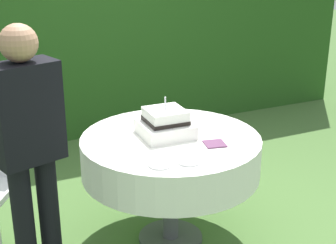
{
  "coord_description": "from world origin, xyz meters",
  "views": [
    {
      "loc": [
        -1.31,
        -2.73,
        1.98
      ],
      "look_at": [
        -0.01,
        0.02,
        0.87
      ],
      "focal_mm": 53.06,
      "sensor_mm": 36.0,
      "label": 1
    }
  ],
  "objects": [
    {
      "name": "serving_plate_near",
      "position": [
        -0.07,
        -0.4,
        0.78
      ],
      "size": [
        0.15,
        0.15,
        0.01
      ],
      "primitive_type": "cylinder",
      "color": "white",
      "rests_on": "cake_table"
    },
    {
      "name": "ground_plane",
      "position": [
        0.0,
        0.0,
        0.0
      ],
      "size": [
        20.0,
        20.0,
        0.0
      ],
      "primitive_type": "plane",
      "color": "#476B33"
    },
    {
      "name": "napkin_stack",
      "position": [
        0.2,
        -0.23,
        0.78
      ],
      "size": [
        0.15,
        0.15,
        0.01
      ],
      "primitive_type": "cube",
      "rotation": [
        0.0,
        0.0,
        -0.22
      ],
      "color": "#603856",
      "rests_on": "cake_table"
    },
    {
      "name": "wedding_cake",
      "position": [
        -0.01,
        0.05,
        0.86
      ],
      "size": [
        0.34,
        0.34,
        0.27
      ],
      "color": "white",
      "rests_on": "cake_table"
    },
    {
      "name": "serving_plate_far",
      "position": [
        -0.24,
        -0.37,
        0.78
      ],
      "size": [
        0.14,
        0.14,
        0.01
      ],
      "primitive_type": "cylinder",
      "color": "white",
      "rests_on": "cake_table"
    },
    {
      "name": "cake_table",
      "position": [
        0.0,
        0.0,
        0.64
      ],
      "size": [
        1.19,
        1.19,
        0.77
      ],
      "color": "#4C4C51",
      "rests_on": "ground_plane"
    },
    {
      "name": "standing_person",
      "position": [
        -0.93,
        -0.15,
        0.93
      ],
      "size": [
        0.4,
        0.29,
        1.6
      ],
      "color": "black",
      "rests_on": "ground_plane"
    },
    {
      "name": "foliage_hedge",
      "position": [
        0.0,
        2.44,
        1.1
      ],
      "size": [
        6.55,
        0.65,
        2.2
      ],
      "primitive_type": "cube",
      "color": "#234C19",
      "rests_on": "ground_plane"
    }
  ]
}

